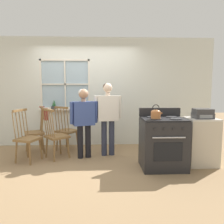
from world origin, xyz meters
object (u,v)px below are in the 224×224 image
Objects in this scene: chair_by_window at (36,132)px; handbag at (46,114)px; stereo at (203,114)px; stove at (163,143)px; potted_plant at (54,106)px; side_counter at (201,141)px; person_teen_center at (108,112)px; kettle at (156,114)px; chair_near_wall at (56,136)px; person_elderly_left at (84,117)px; chair_center_cluster at (66,131)px; chair_near_stove at (27,139)px.

chair_by_window is 0.47m from handbag.
chair_by_window is 3.55m from stereo.
potted_plant reaches higher than stove.
side_counter is 0.54m from stereo.
potted_plant is at bearing 79.77° from handbag.
chair_by_window is 1.71m from person_teen_center.
kettle is 0.99m from stereo.
side_counter is at bearing 16.24° from kettle.
kettle reaches higher than chair_by_window.
chair_near_wall is at bearing 31.18° from chair_by_window.
potted_plant is (-0.82, 0.97, 0.14)m from person_elderly_left.
stove is at bearing -146.64° from chair_near_wall.
handbag is (-1.41, 0.34, -0.07)m from person_teen_center.
person_teen_center is at bearing -168.87° from chair_center_cluster.
person_elderly_left reaches higher than handbag.
chair_near_wall and chair_center_cluster have the same top height.
chair_by_window is 4.24× the size of kettle.
chair_by_window is at bearing 164.95° from stereo.
chair_center_cluster is 1.00× the size of chair_near_stove.
chair_by_window and handbag have the same top height.
kettle is 0.27× the size of side_counter.
kettle reaches higher than side_counter.
side_counter is at bearing -27.14° from person_teen_center.
stereo is at bearing -25.57° from potted_plant.
person_elderly_left reaches higher than potted_plant.
potted_plant is at bearing 145.27° from stove.
stove is (2.07, -0.63, 0.01)m from chair_near_wall.
person_teen_center is 1.45m from handbag.
chair_near_stove is 3.41× the size of handbag.
chair_center_cluster is 3.08× the size of stereo.
potted_plant is at bearing -25.97° from chair_near_wall.
chair_by_window is at bearing 154.39° from kettle.
chair_near_stove is 0.67× the size of person_teen_center.
person_teen_center is 1.23m from kettle.
stove is 2.87m from potted_plant.
chair_by_window is at bearing 45.10° from chair_center_cluster.
chair_near_stove is at bearing 174.33° from stereo.
chair_by_window and chair_near_wall have the same top height.
stereo reaches higher than chair_center_cluster.
handbag is at bearing 159.27° from person_teen_center.
person_teen_center is at bearing 160.10° from side_counter.
chair_near_stove is at bearing -175.90° from person_teen_center.
side_counter is at bearing -25.26° from potted_plant.
potted_plant reaches higher than chair_near_stove.
chair_center_cluster is at bearing 159.28° from side_counter.
chair_center_cluster is 0.82m from person_elderly_left.
chair_by_window is at bearing 21.11° from chair_near_stove.
handbag is (-0.91, 0.49, -0.00)m from person_elderly_left.
chair_near_stove is at bearing 67.35° from chair_near_wall.
chair_by_window is 3.08× the size of stereo.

